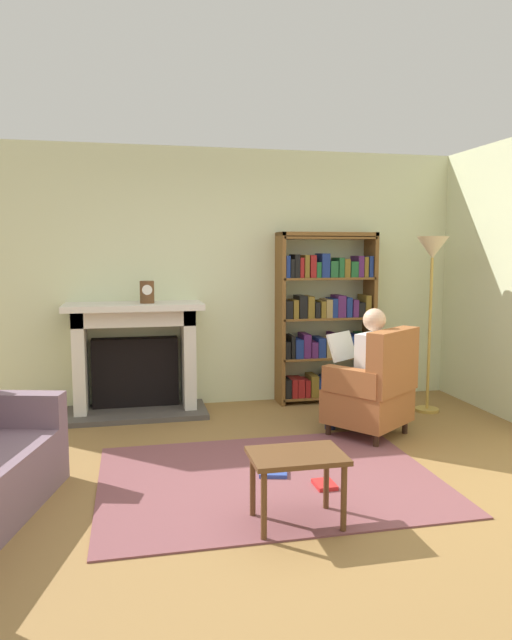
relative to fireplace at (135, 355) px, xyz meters
name	(u,v)px	position (x,y,z in m)	size (l,w,h in m)	color
ground	(279,497)	(0.91, -2.30, -0.59)	(14.00, 14.00, 0.00)	olive
back_wall	(220,278)	(0.91, 0.25, 0.76)	(5.60, 0.10, 2.70)	beige
area_rug	(269,479)	(0.91, -2.00, -0.59)	(2.40, 1.80, 0.01)	brown
fireplace	(135,355)	(0.00, 0.00, 0.00)	(1.39, 0.64, 1.12)	#4C4742
mantel_clock	(147,292)	(0.13, -0.10, 0.64)	(0.14, 0.14, 0.22)	brown
bookshelf	(326,320)	(2.03, 0.04, 0.30)	(1.06, 0.32, 1.83)	brown
armchair_reading	(374,389)	(2.05, -1.23, -0.17)	(0.88, 0.88, 0.97)	#331E14
seated_reader	(363,366)	(1.98, -1.14, 0.03)	(0.56, 0.59, 1.14)	white
side_table	(297,465)	(0.91, -2.71, -0.22)	(0.56, 0.39, 0.44)	brown
scattered_books	(296,478)	(1.09, -2.08, -0.57)	(0.48, 0.47, 0.03)	#334CA5
floor_lamp	(432,264)	(2.92, -0.59, 0.92)	(0.32, 0.32, 1.78)	#B7933F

